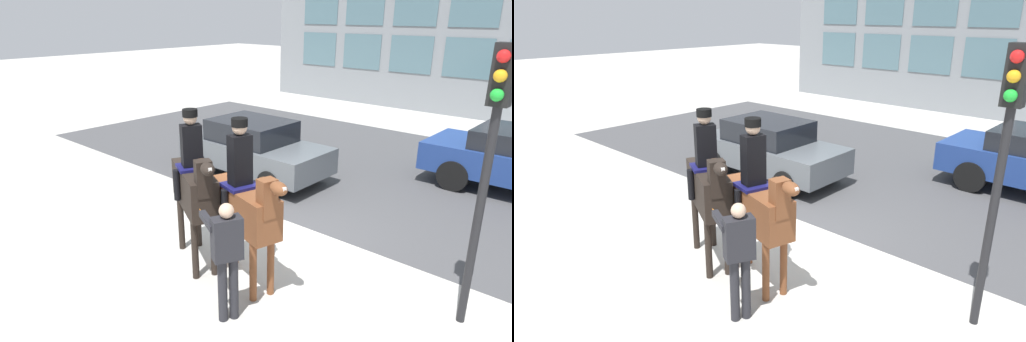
# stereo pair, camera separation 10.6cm
# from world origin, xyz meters

# --- Properties ---
(ground_plane) EXTENTS (80.00, 80.00, 0.00)m
(ground_plane) POSITION_xyz_m (0.00, 0.00, 0.00)
(ground_plane) COLOR #B2AFA8
(road_surface) EXTENTS (21.14, 8.50, 0.01)m
(road_surface) POSITION_xyz_m (0.00, 4.75, 0.00)
(road_surface) COLOR #444447
(road_surface) RESTS_ON ground_plane
(mounted_horse_lead) EXTENTS (1.73, 1.09, 2.62)m
(mounted_horse_lead) POSITION_xyz_m (-0.45, -1.77, 1.40)
(mounted_horse_lead) COLOR black
(mounted_horse_lead) RESTS_ON ground_plane
(mounted_horse_companion) EXTENTS (1.84, 0.82, 2.62)m
(mounted_horse_companion) POSITION_xyz_m (0.56, -1.68, 1.34)
(mounted_horse_companion) COLOR brown
(mounted_horse_companion) RESTS_ON ground_plane
(pedestrian_bystander) EXTENTS (0.92, 0.46, 1.74)m
(pedestrian_bystander) POSITION_xyz_m (1.02, -2.51, 1.03)
(pedestrian_bystander) COLOR #232328
(pedestrian_bystander) RESTS_ON ground_plane
(street_car_near_lane) EXTENTS (3.91, 1.81, 1.48)m
(street_car_near_lane) POSITION_xyz_m (-2.64, 2.05, 0.76)
(street_car_near_lane) COLOR #51565B
(street_car_near_lane) RESTS_ON ground_plane
(traffic_light) EXTENTS (0.24, 0.29, 3.72)m
(traffic_light) POSITION_xyz_m (3.46, -0.41, 2.51)
(traffic_light) COLOR black
(traffic_light) RESTS_ON ground_plane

